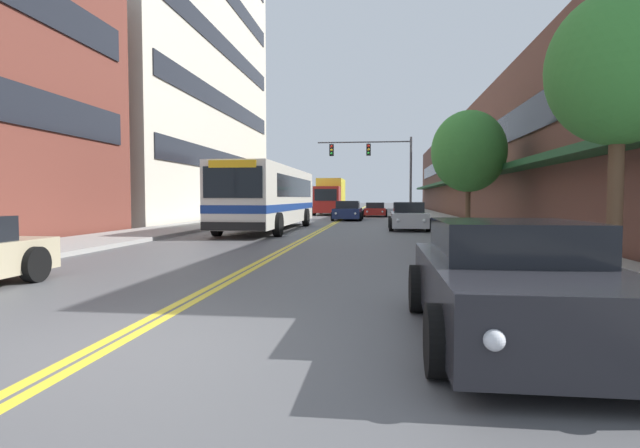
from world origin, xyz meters
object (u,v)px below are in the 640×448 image
box_truck (330,197)px  car_navy_moving_second (348,211)px  car_red_moving_lead (375,210)px  street_tree_right_near (619,69)px  car_charcoal_parked_right_foreground (512,284)px  traffic_signal_mast (378,160)px  city_bus (270,195)px  fire_hydrant (478,231)px  car_dark_grey_parked_left_mid (280,213)px  street_tree_right_mid (469,151)px  car_silver_parked_right_mid (408,217)px

box_truck → car_navy_moving_second: bearing=-78.0°
car_red_moving_lead → street_tree_right_near: bearing=-82.1°
car_charcoal_parked_right_foreground → street_tree_right_near: (2.68, 3.70, 3.23)m
traffic_signal_mast → city_bus: bearing=-109.3°
car_navy_moving_second → street_tree_right_near: 27.49m
fire_hydrant → city_bus: bearing=134.9°
car_charcoal_parked_right_foreground → car_red_moving_lead: 37.43m
street_tree_right_near → fire_hydrant: 7.33m
car_dark_grey_parked_left_mid → traffic_signal_mast: size_ratio=0.64×
car_dark_grey_parked_left_mid → street_tree_right_mid: bearing=-49.3°
car_dark_grey_parked_left_mid → car_silver_parked_right_mid: (8.58, -9.53, 0.09)m
street_tree_right_near → fire_hydrant: bearing=100.1°
car_navy_moving_second → box_truck: bearing=102.0°
traffic_signal_mast → street_tree_right_mid: 17.63m
car_charcoal_parked_right_foreground → box_truck: 42.25m
car_red_moving_lead → street_tree_right_mid: 21.52m
car_dark_grey_parked_left_mid → street_tree_right_near: bearing=-66.0°
fire_hydrant → car_silver_parked_right_mid: bearing=99.7°
car_silver_parked_right_mid → car_navy_moving_second: 11.15m
car_silver_parked_right_mid → car_charcoal_parked_right_foreground: bearing=-89.7°
car_charcoal_parked_right_foreground → traffic_signal_mast: traffic_signal_mast is taller
car_red_moving_lead → car_navy_moving_second: (-1.87, -7.18, 0.08)m
car_red_moving_lead → traffic_signal_mast: (0.22, -3.74, 4.00)m
city_bus → car_navy_moving_second: (3.13, 11.49, -1.10)m
car_red_moving_lead → street_tree_right_near: size_ratio=0.86×
car_red_moving_lead → fire_hydrant: bearing=-82.6°
city_bus → box_truck: size_ratio=1.64×
car_red_moving_lead → box_truck: box_truck is taller
car_navy_moving_second → fire_hydrant: bearing=-74.9°
car_navy_moving_second → fire_hydrant: 20.77m
car_navy_moving_second → traffic_signal_mast: (2.09, 3.44, 3.92)m
car_silver_parked_right_mid → street_tree_right_near: bearing=-80.1°
fire_hydrant → street_tree_right_mid: bearing=83.4°
street_tree_right_mid → box_truck: bearing=108.8°
traffic_signal_mast → street_tree_right_near: size_ratio=1.44×
car_silver_parked_right_mid → fire_hydrant: size_ratio=5.41×
car_red_moving_lead → traffic_signal_mast: 5.48m
traffic_signal_mast → street_tree_right_mid: size_ratio=1.41×
car_charcoal_parked_right_foreground → traffic_signal_mast: (-1.78, 33.64, 3.92)m
traffic_signal_mast → street_tree_right_near: 30.28m
car_dark_grey_parked_left_mid → car_navy_moving_second: car_navy_moving_second is taller
city_bus → car_silver_parked_right_mid: (6.89, 1.00, -1.10)m
traffic_signal_mast → box_truck: bearing=119.3°
car_red_moving_lead → box_truck: size_ratio=0.57×
city_bus → fire_hydrant: size_ratio=14.85×
car_silver_parked_right_mid → street_tree_right_mid: 4.97m
street_tree_right_mid → car_charcoal_parked_right_foreground: bearing=-97.8°
city_bus → car_navy_moving_second: bearing=74.8°
car_dark_grey_parked_left_mid → box_truck: 12.80m
car_silver_parked_right_mid → traffic_signal_mast: (-1.67, 13.94, 3.92)m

